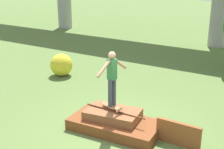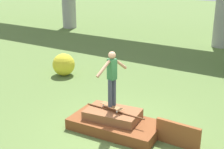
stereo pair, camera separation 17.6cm
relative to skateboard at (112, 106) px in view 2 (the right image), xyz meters
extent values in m
plane|color=#567038|center=(0.14, -0.07, -0.73)|extent=(80.00, 80.00, 0.00)
cube|color=brown|center=(0.14, -0.07, -0.56)|extent=(2.78, 1.52, 0.34)
cube|color=brown|center=(0.03, -0.01, -0.26)|extent=(1.72, 1.17, 0.29)
cylinder|color=#5B3319|center=(0.14, -0.07, -0.10)|extent=(1.97, 0.05, 0.05)
cube|color=brown|center=(2.06, 0.12, -0.39)|extent=(1.27, 0.13, 0.68)
cube|color=brown|center=(0.00, 0.00, 0.01)|extent=(0.86, 0.38, 0.01)
cylinder|color=silver|center=(0.30, 0.02, -0.05)|extent=(0.06, 0.04, 0.05)
cylinder|color=silver|center=(0.27, -0.15, -0.05)|extent=(0.06, 0.04, 0.05)
cylinder|color=silver|center=(-0.27, 0.15, -0.05)|extent=(0.06, 0.04, 0.05)
cylinder|color=silver|center=(-0.30, -0.02, -0.05)|extent=(0.06, 0.04, 0.05)
cylinder|color=#383D4C|center=(0.02, 0.08, 0.44)|extent=(0.12, 0.12, 0.85)
cylinder|color=#383D4C|center=(-0.02, -0.08, 0.44)|extent=(0.12, 0.12, 0.85)
cube|color=#2D6638|center=(0.00, 0.00, 1.17)|extent=(0.26, 0.25, 0.62)
sphere|color=#A37556|center=(0.00, 0.00, 1.59)|extent=(0.22, 0.22, 0.22)
cylinder|color=#A37556|center=(0.07, 0.34, 1.26)|extent=(0.20, 0.54, 0.43)
cylinder|color=#A37556|center=(-0.07, -0.34, 1.26)|extent=(0.20, 0.54, 0.43)
sphere|color=gold|center=(-4.50, 3.01, -0.22)|extent=(1.01, 1.01, 1.01)
camera|label=1|loc=(4.42, -7.29, 3.95)|focal=50.00mm
camera|label=2|loc=(4.57, -7.20, 3.95)|focal=50.00mm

